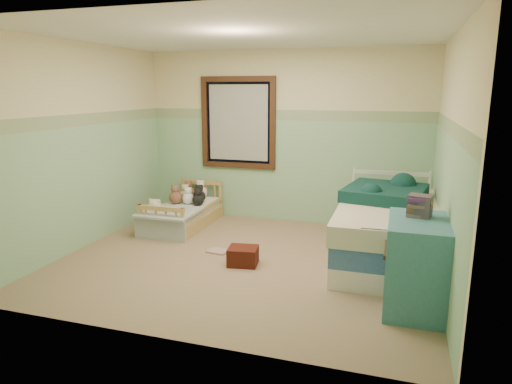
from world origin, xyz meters
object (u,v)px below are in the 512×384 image
(dresser, at_px, (416,264))
(red_pillow, at_px, (243,256))
(plush_floor_cream, at_px, (155,218))
(floor_book, at_px, (218,251))
(plush_floor_tan, at_px, (147,225))
(toddler_bed_frame, at_px, (184,220))
(twin_bed_frame, at_px, (385,250))

(dresser, bearing_deg, red_pillow, 164.24)
(plush_floor_cream, distance_m, floor_book, 1.44)
(plush_floor_cream, xyz_separation_m, red_pillow, (1.68, -0.99, -0.04))
(plush_floor_cream, relative_size, floor_book, 1.14)
(plush_floor_cream, bearing_deg, plush_floor_tan, -81.10)
(dresser, relative_size, red_pillow, 2.53)
(dresser, distance_m, red_pillow, 1.91)
(dresser, bearing_deg, plush_floor_tan, 161.11)
(toddler_bed_frame, relative_size, dresser, 1.67)
(twin_bed_frame, relative_size, floor_book, 8.38)
(plush_floor_tan, relative_size, floor_book, 1.03)
(plush_floor_cream, distance_m, twin_bed_frame, 3.22)
(toddler_bed_frame, height_order, plush_floor_cream, plush_floor_cream)
(toddler_bed_frame, height_order, floor_book, toddler_bed_frame)
(twin_bed_frame, distance_m, red_pillow, 1.66)
(plush_floor_cream, height_order, plush_floor_tan, plush_floor_cream)
(plush_floor_cream, xyz_separation_m, twin_bed_frame, (3.21, -0.35, -0.03))
(red_pillow, height_order, floor_book, red_pillow)
(twin_bed_frame, relative_size, dresser, 2.53)
(toddler_bed_frame, xyz_separation_m, twin_bed_frame, (2.84, -0.53, 0.02))
(floor_book, bearing_deg, toddler_bed_frame, 144.03)
(twin_bed_frame, bearing_deg, dresser, -76.23)
(red_pillow, bearing_deg, plush_floor_cream, 149.38)
(dresser, distance_m, floor_book, 2.41)
(plush_floor_tan, bearing_deg, dresser, -18.89)
(red_pillow, bearing_deg, toddler_bed_frame, 138.29)
(plush_floor_tan, bearing_deg, red_pillow, -22.25)
(red_pillow, distance_m, floor_book, 0.52)
(red_pillow, bearing_deg, plush_floor_tan, 157.75)
(toddler_bed_frame, xyz_separation_m, plush_floor_tan, (-0.31, -0.51, 0.04))
(toddler_bed_frame, height_order, dresser, dresser)
(plush_floor_cream, height_order, twin_bed_frame, plush_floor_cream)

